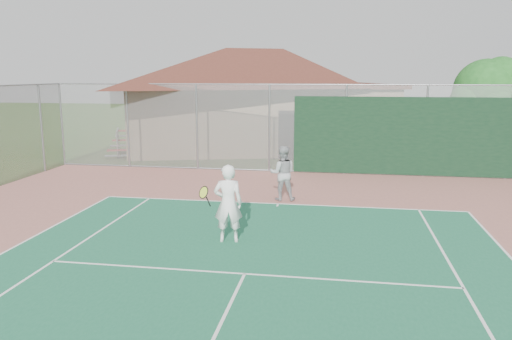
{
  "coord_description": "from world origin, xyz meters",
  "views": [
    {
      "loc": [
        1.75,
        -2.72,
        3.91
      ],
      "look_at": [
        -0.29,
        9.53,
        1.51
      ],
      "focal_mm": 35.0,
      "sensor_mm": 36.0,
      "label": 1
    }
  ],
  "objects": [
    {
      "name": "back_fence",
      "position": [
        2.11,
        16.98,
        1.67
      ],
      "size": [
        20.08,
        0.11,
        3.53
      ],
      "color": "gray",
      "rests_on": "ground"
    },
    {
      "name": "clubhouse",
      "position": [
        -2.65,
        24.25,
        3.12
      ],
      "size": [
        16.24,
        12.94,
        6.14
      ],
      "rotation": [
        0.0,
        0.0,
        0.27
      ],
      "color": "tan",
      "rests_on": "ground"
    },
    {
      "name": "bleachers",
      "position": [
        -7.34,
        20.01,
        0.65
      ],
      "size": [
        3.99,
        3.09,
        1.24
      ],
      "rotation": [
        0.0,
        0.0,
        0.39
      ],
      "color": "#B6302A",
      "rests_on": "ground"
    },
    {
      "name": "tree",
      "position": [
        8.3,
        21.39,
        3.07
      ],
      "size": [
        3.35,
        3.17,
        4.67
      ],
      "color": "#352313",
      "rests_on": "ground"
    },
    {
      "name": "player_white_front",
      "position": [
        -0.75,
        8.27,
        0.93
      ],
      "size": [
        1.08,
        0.78,
        1.84
      ],
      "rotation": [
        0.0,
        0.0,
        3.31
      ],
      "color": "white",
      "rests_on": "ground"
    },
    {
      "name": "player_grey_back",
      "position": [
        0.06,
        12.4,
        0.85
      ],
      "size": [
        0.89,
        0.73,
        1.7
      ],
      "rotation": [
        0.0,
        0.0,
        3.25
      ],
      "color": "#A3A5A8",
      "rests_on": "ground"
    }
  ]
}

